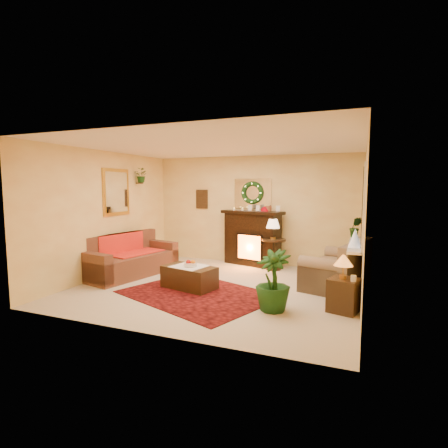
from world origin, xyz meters
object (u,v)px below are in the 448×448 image
at_px(fireplace, 252,242).
at_px(side_table_round, 274,255).
at_px(coffee_table, 189,277).
at_px(loveseat, 336,264).
at_px(end_table_square, 344,294).
at_px(sofa, 131,255).

bearing_deg(fireplace, side_table_round, -10.74).
relative_size(side_table_round, coffee_table, 0.72).
height_order(fireplace, side_table_round, fireplace).
bearing_deg(loveseat, coffee_table, -140.19).
distance_m(fireplace, coffee_table, 2.38).
bearing_deg(side_table_round, end_table_square, -54.26).
height_order(loveseat, coffee_table, loveseat).
xyz_separation_m(fireplace, side_table_round, (0.59, -0.29, -0.22)).
relative_size(fireplace, end_table_square, 2.67).
xyz_separation_m(side_table_round, end_table_square, (1.61, -2.24, -0.06)).
height_order(sofa, coffee_table, sofa).
distance_m(sofa, end_table_square, 4.35).
bearing_deg(side_table_round, sofa, -149.45).
distance_m(sofa, fireplace, 2.82).
bearing_deg(end_table_square, fireplace, 131.06).
height_order(side_table_round, coffee_table, side_table_round).
distance_m(sofa, loveseat, 4.16).
distance_m(side_table_round, end_table_square, 2.76).
xyz_separation_m(sofa, side_table_round, (2.69, 1.59, -0.10)).
xyz_separation_m(loveseat, side_table_round, (-1.41, 0.89, -0.09)).
distance_m(loveseat, coffee_table, 2.75).
distance_m(fireplace, side_table_round, 0.70).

